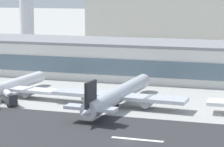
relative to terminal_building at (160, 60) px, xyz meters
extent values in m
plane|color=#A8A8A3|center=(10.17, -79.96, -6.94)|extent=(1400.00, 1400.00, 0.00)
cube|color=#2D2D30|center=(10.17, -78.35, -6.90)|extent=(800.00, 37.54, 0.08)
cube|color=white|center=(11.64, -78.35, -6.86)|extent=(12.00, 1.20, 0.01)
cube|color=silver|center=(0.00, 0.06, -0.50)|extent=(148.11, 28.32, 12.87)
cube|color=slate|center=(0.00, -14.25, -1.15)|extent=(143.67, 0.30, 5.79)
cube|color=gray|center=(0.00, 0.06, 6.43)|extent=(149.59, 28.60, 1.00)
cylinder|color=silver|center=(-77.79, 45.00, 12.05)|extent=(7.05, 7.05, 37.99)
cube|color=beige|center=(-17.50, 115.54, 11.94)|extent=(98.96, 33.84, 37.75)
cylinder|color=white|center=(-39.02, -44.62, -3.93)|extent=(6.65, 39.07, 3.89)
sphere|color=white|center=(-37.64, -25.23, -3.93)|extent=(3.69, 3.69, 3.69)
cube|color=white|center=(-39.08, -45.40, -4.32)|extent=(34.65, 8.26, 0.86)
cylinder|color=gray|center=(-31.38, -45.95, -5.00)|extent=(2.91, 5.61, 2.53)
cylinder|color=black|center=(-39.16, -46.56, -6.41)|extent=(0.70, 0.70, 1.07)
cylinder|color=silver|center=(-1.70, -47.50, -3.42)|extent=(7.41, 45.62, 4.54)
sphere|color=silver|center=(-0.26, -24.84, -3.42)|extent=(4.31, 4.31, 4.31)
cone|color=silver|center=(-3.14, -70.17, -3.42)|extent=(4.60, 8.42, 4.09)
cube|color=silver|center=(-1.76, -48.41, -3.87)|extent=(40.07, 9.32, 1.00)
cylinder|color=gray|center=(7.16, -48.98, -4.67)|extent=(3.35, 6.53, 2.95)
cylinder|color=gray|center=(-10.68, -47.84, -4.67)|extent=(3.35, 6.53, 2.95)
cube|color=silver|center=(-3.03, -68.35, -2.97)|extent=(13.72, 4.60, 0.80)
cube|color=black|center=(-3.03, -68.35, 0.21)|extent=(1.11, 6.17, 7.27)
cylinder|color=black|center=(-1.85, -49.77, -6.32)|extent=(0.82, 0.82, 1.25)
cube|color=#2D3338|center=(-32.70, -55.80, -5.79)|extent=(7.68, 8.00, 1.40)
cylinder|color=silver|center=(-33.39, -55.05, -4.04)|extent=(5.47, 5.67, 2.10)
cube|color=#2D3338|center=(-30.51, -58.17, -4.19)|extent=(3.14, 3.12, 1.80)
cylinder|color=black|center=(-31.64, -58.87, -6.49)|extent=(0.82, 0.85, 0.90)
cylinder|color=black|center=(-29.73, -57.10, -6.49)|extent=(0.82, 0.85, 0.90)
cylinder|color=black|center=(-35.68, -54.50, -6.49)|extent=(0.82, 0.85, 0.90)
cylinder|color=black|center=(-33.77, -52.73, -6.49)|extent=(0.82, 0.85, 0.90)
camera|label=1|loc=(39.21, -184.76, 26.55)|focal=81.46mm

